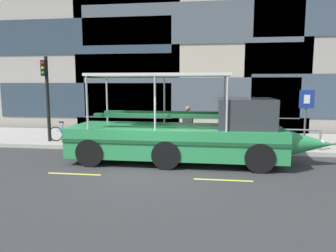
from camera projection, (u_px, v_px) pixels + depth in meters
name	position (u px, v px, depth m)	size (l,w,h in m)	color
ground_plane	(150.00, 171.00, 10.56)	(120.00, 120.00, 0.00)	#333335
sidewalk	(171.00, 140.00, 16.05)	(32.00, 4.80, 0.18)	#A8A59E
curb_edge	(164.00, 150.00, 13.61)	(32.00, 0.18, 0.18)	#B2ADA3
lane_centreline	(146.00, 177.00, 9.93)	(25.80, 0.12, 0.01)	#DBD64C
curb_guardrail	(190.00, 133.00, 13.70)	(10.91, 0.09, 0.88)	gray
traffic_light_pole	(47.00, 90.00, 14.79)	(0.24, 0.46, 4.02)	black
parking_sign	(306.00, 109.00, 13.17)	(0.60, 0.12, 2.49)	#4C4F54
leaned_bicycle	(66.00, 134.00, 15.03)	(1.74, 0.46, 0.96)	black
duck_tour_boat	(190.00, 135.00, 11.69)	(9.75, 2.51, 3.30)	#2D9351
pedestrian_near_bow	(255.00, 123.00, 14.15)	(0.29, 0.42, 1.61)	#1E2338
pedestrian_mid_left	(188.00, 121.00, 14.60)	(0.50, 0.24, 1.73)	#47423D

